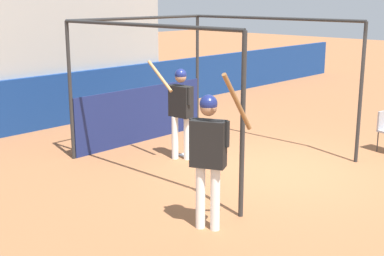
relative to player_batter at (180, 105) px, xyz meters
name	(u,v)px	position (x,y,z in m)	size (l,w,h in m)	color
ground_plane	(274,170)	(0.68, -1.73, -1.07)	(60.00, 60.00, 0.00)	#935B38
outfield_wall	(83,96)	(0.68, 4.10, -0.44)	(24.00, 0.12, 1.28)	navy
bleacher_section	(37,50)	(0.68, 6.16, 0.60)	(5.40, 4.00, 3.36)	#9E9E99
batting_cage	(167,92)	(0.38, 0.76, 0.12)	(3.65, 4.21, 2.69)	#282828
home_plate	(193,155)	(0.36, -0.01, -1.07)	(0.44, 0.44, 0.02)	white
player_batter	(180,105)	(0.00, 0.00, 0.00)	(0.51, 0.89, 1.91)	white
player_waiting	(209,148)	(-2.05, -2.54, 0.07)	(0.64, 0.67, 2.19)	white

